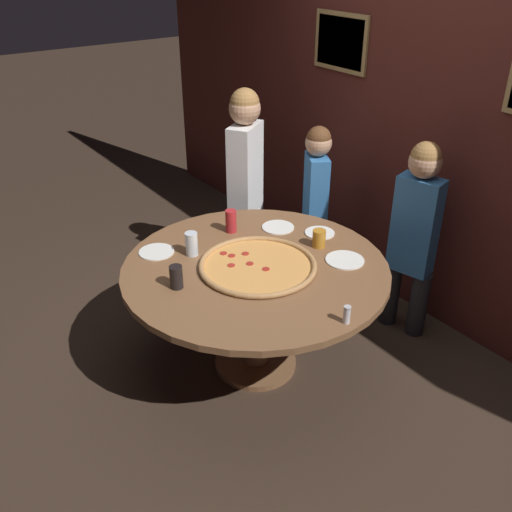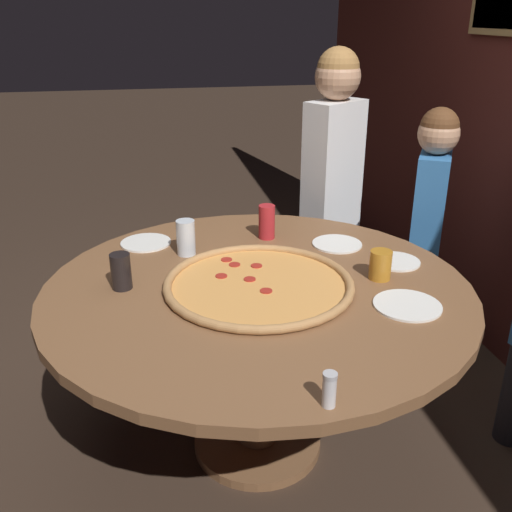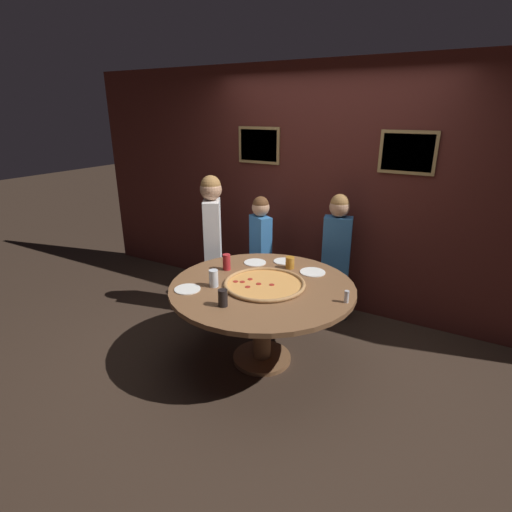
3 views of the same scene
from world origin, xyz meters
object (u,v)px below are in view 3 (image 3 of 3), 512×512
drink_cup_beside_pizza (223,298)px  diner_side_right (261,245)px  white_plate_left_side (187,289)px  giant_pizza (264,284)px  dining_table (262,299)px  white_plate_far_back (255,263)px  white_plate_near_front (313,272)px  drink_cup_by_shaker (214,278)px  diner_far_right (213,237)px  diner_centre_back (336,251)px  white_plate_right_side (283,261)px  drink_cup_far_right (290,263)px  condiment_shaker (347,297)px  drink_cup_front_edge (227,262)px

drink_cup_beside_pizza → diner_side_right: 1.52m
white_plate_left_side → giant_pizza: bearing=37.2°
diner_side_right → giant_pizza: bearing=151.3°
dining_table → white_plate_far_back: white_plate_far_back is taller
white_plate_near_front → white_plate_far_back: (-0.57, -0.05, 0.00)m
drink_cup_by_shaker → white_plate_left_side: size_ratio=0.68×
dining_table → drink_cup_by_shaker: drink_cup_by_shaker is taller
drink_cup_beside_pizza → drink_cup_by_shaker: (-0.27, 0.25, 0.01)m
drink_cup_by_shaker → white_plate_near_front: size_ratio=0.63×
dining_table → giant_pizza: bearing=-12.6°
drink_cup_beside_pizza → diner_far_right: bearing=129.0°
dining_table → giant_pizza: giant_pizza is taller
white_plate_left_side → dining_table: bearing=38.8°
diner_side_right → diner_far_right: size_ratio=0.84×
dining_table → diner_centre_back: (0.27, 1.07, 0.16)m
giant_pizza → drink_cup_by_shaker: (-0.36, -0.22, 0.06)m
drink_cup_by_shaker → diner_centre_back: (0.61, 1.30, -0.05)m
drink_cup_beside_pizza → white_plate_left_side: bearing=167.6°
white_plate_right_side → diner_far_right: (-0.85, 0.01, 0.11)m
drink_cup_by_shaker → white_plate_left_side: drink_cup_by_shaker is taller
dining_table → drink_cup_beside_pizza: 0.53m
diner_side_right → diner_far_right: bearing=74.2°
diner_far_right → drink_cup_beside_pizza: bearing=-173.3°
drink_cup_far_right → drink_cup_beside_pizza: (-0.11, -0.94, 0.01)m
white_plate_far_back → white_plate_near_front: bearing=5.4°
condiment_shaker → diner_far_right: (-1.65, 0.55, 0.06)m
white_plate_left_side → diner_side_right: size_ratio=0.17×
drink_cup_front_edge → white_plate_near_front: size_ratio=0.65×
giant_pizza → diner_far_right: bearing=148.1°
dining_table → diner_far_right: 1.13m
drink_cup_front_edge → diner_side_right: (-0.11, 0.82, -0.10)m
drink_cup_beside_pizza → drink_cup_by_shaker: drink_cup_by_shaker is taller
drink_cup_beside_pizza → drink_cup_by_shaker: size_ratio=0.91×
diner_side_right → white_plate_left_side: bearing=123.3°
white_plate_right_side → white_plate_left_side: same height
white_plate_near_front → diner_side_right: 0.96m
white_plate_right_side → white_plate_far_back: same height
drink_cup_beside_pizza → white_plate_right_side: size_ratio=0.69×
dining_table → drink_cup_front_edge: (-0.45, 0.13, 0.21)m
white_plate_far_back → diner_far_right: diner_far_right is taller
dining_table → drink_cup_front_edge: 0.51m
diner_far_right → white_plate_right_side: bearing=-123.1°
dining_table → white_plate_left_side: 0.64m
giant_pizza → condiment_shaker: bearing=3.6°
white_plate_left_side → diner_centre_back: diner_centre_back is taller
diner_side_right → drink_cup_far_right: bearing=170.2°
diner_centre_back → dining_table: bearing=61.5°
drink_cup_by_shaker → diner_far_right: bearing=126.3°
dining_table → white_plate_far_back: bearing=127.1°
drink_cup_by_shaker → condiment_shaker: bearing=14.3°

